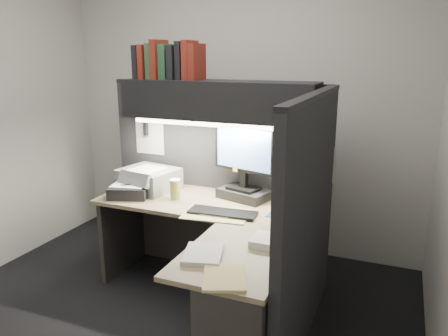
{
  "coord_description": "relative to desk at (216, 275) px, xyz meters",
  "views": [
    {
      "loc": [
        1.47,
        -2.38,
        1.85
      ],
      "look_at": [
        0.27,
        0.51,
        1.03
      ],
      "focal_mm": 35.0,
      "sensor_mm": 36.0,
      "label": 1
    }
  ],
  "objects": [
    {
      "name": "telephone",
      "position": [
        0.34,
        0.81,
        0.33
      ],
      "size": [
        0.29,
        0.3,
        0.09
      ],
      "primitive_type": "cube",
      "rotation": [
        0.0,
        0.0,
        -0.42
      ],
      "color": "beige",
      "rests_on": "desk"
    },
    {
      "name": "overhead_shelf",
      "position": [
        -0.3,
        0.75,
        1.06
      ],
      "size": [
        1.55,
        0.34,
        0.3
      ],
      "primitive_type": "cube",
      "color": "black",
      "rests_on": "partition_back"
    },
    {
      "name": "pinned_papers",
      "position": [
        -0.0,
        0.56,
        0.61
      ],
      "size": [
        1.76,
        1.31,
        0.51
      ],
      "color": "white",
      "rests_on": "partition_back"
    },
    {
      "name": "paper_stack_b",
      "position": [
        0.06,
        -0.32,
        0.3
      ],
      "size": [
        0.28,
        0.32,
        0.03
      ],
      "primitive_type": "cube",
      "rotation": [
        0.0,
        0.0,
        0.28
      ],
      "color": "white",
      "rests_on": "desk"
    },
    {
      "name": "paper_stack_a",
      "position": [
        0.38,
        -0.02,
        0.31
      ],
      "size": [
        0.24,
        0.2,
        0.05
      ],
      "primitive_type": "cube",
      "rotation": [
        0.0,
        0.0,
        0.01
      ],
      "color": "white",
      "rests_on": "desk"
    },
    {
      "name": "floor",
      "position": [
        -0.43,
        0.0,
        -0.44
      ],
      "size": [
        3.5,
        3.5,
        0.0
      ],
      "primitive_type": "plane",
      "color": "black",
      "rests_on": "ground"
    },
    {
      "name": "manila_stack",
      "position": [
        0.27,
        -0.51,
        0.29
      ],
      "size": [
        0.3,
        0.34,
        0.02
      ],
      "primitive_type": "cube",
      "rotation": [
        0.0,
        0.0,
        0.38
      ],
      "color": "#D7C279",
      "rests_on": "desk"
    },
    {
      "name": "notebook_stack",
      "position": [
        -0.95,
        0.44,
        0.33
      ],
      "size": [
        0.37,
        0.34,
        0.09
      ],
      "primitive_type": "cube",
      "rotation": [
        0.0,
        0.0,
        0.34
      ],
      "color": "black",
      "rests_on": "desk"
    },
    {
      "name": "open_folder",
      "position": [
        -0.13,
        0.32,
        0.29
      ],
      "size": [
        0.5,
        0.36,
        0.01
      ],
      "primitive_type": "cube",
      "rotation": [
        0.0,
        0.0,
        0.13
      ],
      "color": "#D7C279",
      "rests_on": "desk"
    },
    {
      "name": "task_light_tube",
      "position": [
        -0.3,
        0.61,
        0.89
      ],
      "size": [
        1.32,
        0.04,
        0.04
      ],
      "primitive_type": "cylinder",
      "rotation": [
        0.0,
        1.57,
        0.0
      ],
      "color": "white",
      "rests_on": "overhead_shelf"
    },
    {
      "name": "printer",
      "position": [
        -0.91,
        0.67,
        0.38
      ],
      "size": [
        0.51,
        0.45,
        0.18
      ],
      "primitive_type": "cube",
      "rotation": [
        0.0,
        0.0,
        -0.19
      ],
      "color": "gray",
      "rests_on": "desk"
    },
    {
      "name": "desk",
      "position": [
        0.0,
        0.0,
        0.0
      ],
      "size": [
        1.7,
        1.53,
        0.73
      ],
      "color": "#7E6F50",
      "rests_on": "floor"
    },
    {
      "name": "mousepad",
      "position": [
        0.32,
        0.51,
        0.29
      ],
      "size": [
        0.22,
        0.21,
        0.0
      ],
      "primitive_type": "cube",
      "rotation": [
        0.0,
        0.0,
        -0.05
      ],
      "color": "navy",
      "rests_on": "desk"
    },
    {
      "name": "mouse",
      "position": [
        0.31,
        0.51,
        0.31
      ],
      "size": [
        0.08,
        0.11,
        0.04
      ],
      "primitive_type": "ellipsoid",
      "rotation": [
        0.0,
        0.0,
        -0.24
      ],
      "color": "black",
      "rests_on": "mousepad"
    },
    {
      "name": "partition_right",
      "position": [
        0.55,
        0.18,
        0.36
      ],
      "size": [
        0.06,
        1.5,
        1.6
      ],
      "primitive_type": "cube",
      "color": "black",
      "rests_on": "floor"
    },
    {
      "name": "monitor",
      "position": [
        -0.07,
        0.73,
        0.52
      ],
      "size": [
        0.53,
        0.33,
        0.59
      ],
      "rotation": [
        0.0,
        0.0,
        -0.27
      ],
      "color": "black",
      "rests_on": "desk"
    },
    {
      "name": "wall_back",
      "position": [
        -0.43,
        1.5,
        0.91
      ],
      "size": [
        3.5,
        0.04,
        2.7
      ],
      "primitive_type": "cube",
      "color": "silver",
      "rests_on": "floor"
    },
    {
      "name": "binder_row",
      "position": [
        -0.72,
        0.76,
        1.35
      ],
      "size": [
        0.55,
        0.26,
        0.31
      ],
      "color": "black",
      "rests_on": "overhead_shelf"
    },
    {
      "name": "partition_back",
      "position": [
        -0.4,
        0.93,
        0.36
      ],
      "size": [
        1.9,
        0.06,
        1.6
      ],
      "primitive_type": "cube",
      "color": "black",
      "rests_on": "floor"
    },
    {
      "name": "keyboard",
      "position": [
        -0.09,
        0.34,
        0.3
      ],
      "size": [
        0.5,
        0.2,
        0.02
      ],
      "primitive_type": "cube",
      "rotation": [
        0.0,
        0.0,
        0.07
      ],
      "color": "black",
      "rests_on": "desk"
    },
    {
      "name": "coffee_cup",
      "position": [
        -0.57,
        0.52,
        0.36
      ],
      "size": [
        0.08,
        0.08,
        0.15
      ],
      "primitive_type": "cylinder",
      "rotation": [
        0.0,
        0.0,
        -0.03
      ],
      "color": "gold",
      "rests_on": "desk"
    }
  ]
}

